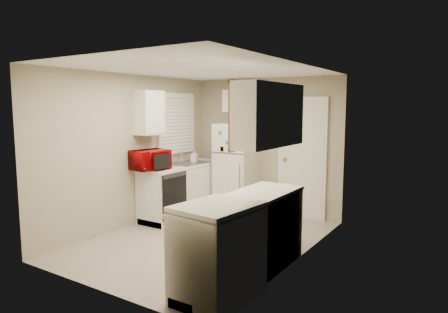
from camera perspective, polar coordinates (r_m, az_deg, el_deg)
The scene contains 19 objects.
floor at distance 5.86m, azimuth -2.71°, elevation -11.75°, with size 3.80×3.80×0.00m, color #B3A692.
ceiling at distance 5.57m, azimuth -2.85°, elevation 12.33°, with size 3.80×3.80×0.00m, color white.
wall_left at distance 6.50m, azimuth -12.87°, elevation 0.80°, with size 3.80×3.80×0.00m, color tan.
wall_right at distance 4.91m, azimuth 10.62°, elevation -1.10°, with size 3.80×3.80×0.00m, color tan.
wall_back at distance 7.21m, azimuth 6.04°, elevation 1.54°, with size 2.80×2.80×0.00m, color tan.
wall_front at distance 4.21m, azimuth -18.02°, elevation -2.69°, with size 2.80×2.80×0.00m, color tan.
left_counter at distance 7.08m, azimuth -5.76°, elevation -4.71°, with size 0.60×1.80×0.90m, color silver.
dishwasher at distance 6.43m, azimuth -7.08°, elevation -5.55°, with size 0.03×0.58×0.72m, color black.
sink at distance 7.12m, azimuth -5.05°, elevation -1.27°, with size 0.54×0.74×0.16m, color gray.
microwave at distance 6.43m, azimuth -10.51°, elevation -0.55°, with size 0.32×0.57×0.38m, color #870103.
soap_bottle at distance 7.31m, azimuth -4.29°, elevation 0.06°, with size 0.10×0.10×0.22m, color silver.
window_blinds at distance 7.21m, azimuth -6.75°, elevation 4.72°, with size 0.10×0.98×1.08m, color silver.
upper_cabinet_left at distance 6.51m, azimuth -10.70°, elevation 6.16°, with size 0.30×0.45×0.70m, color silver.
refrigerator at distance 7.21m, azimuth 1.82°, elevation -1.64°, with size 0.66×0.64×1.60m, color silver.
cabinet_over_fridge at distance 7.24m, azimuth 2.73°, elevation 7.93°, with size 0.70×0.30×0.40m, color silver.
interior_door at distance 6.91m, azimuth 11.06°, elevation -0.29°, with size 0.86×0.06×2.08m, color silver.
right_counter at distance 4.51m, azimuth 2.85°, elevation -11.53°, with size 0.60×2.00×0.90m, color silver.
stove at distance 4.01m, azimuth -0.95°, elevation -13.44°, with size 0.65×0.80×0.97m, color silver.
upper_cabinet_right at distance 4.47m, azimuth 6.57°, elevation 5.89°, with size 0.30×1.20×0.70m, color silver.
Camera 1 is at (3.23, -4.51, 1.89)m, focal length 32.00 mm.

